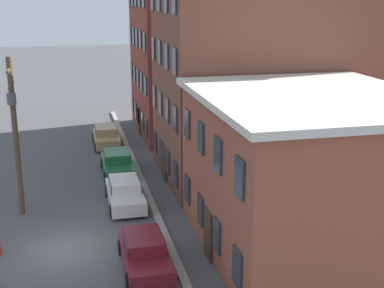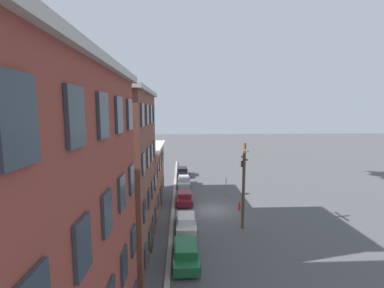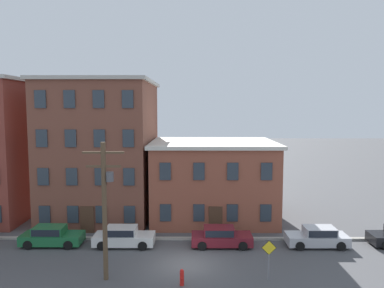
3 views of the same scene
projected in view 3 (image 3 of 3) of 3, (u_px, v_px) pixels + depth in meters
name	position (u px, v px, depth m)	size (l,w,h in m)	color
ground_plane	(186.00, 264.00, 24.28)	(200.00, 200.00, 0.00)	#4C4C4F
kerb_strip	(187.00, 238.00, 28.75)	(56.00, 0.36, 0.16)	#9E998E
apartment_midblock	(103.00, 148.00, 35.43)	(9.65, 12.04, 12.61)	brown
apartment_far	(213.00, 179.00, 34.39)	(11.24, 9.56, 7.04)	brown
car_green	(51.00, 235.00, 27.49)	(4.40, 1.92, 1.43)	#1E6638
car_white	(123.00, 236.00, 27.35)	(4.40, 1.92, 1.43)	silver
car_maroon	(221.00, 236.00, 27.32)	(4.40, 1.92, 1.43)	maroon
car_silver	(318.00, 236.00, 27.29)	(4.40, 1.92, 1.43)	#B7B7BC
caution_sign	(269.00, 254.00, 21.81)	(0.89, 0.08, 2.42)	slate
utility_pole	(105.00, 203.00, 21.64)	(2.40, 0.44, 8.15)	brown
fire_hydrant	(182.00, 277.00, 21.29)	(0.24, 0.34, 0.96)	red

